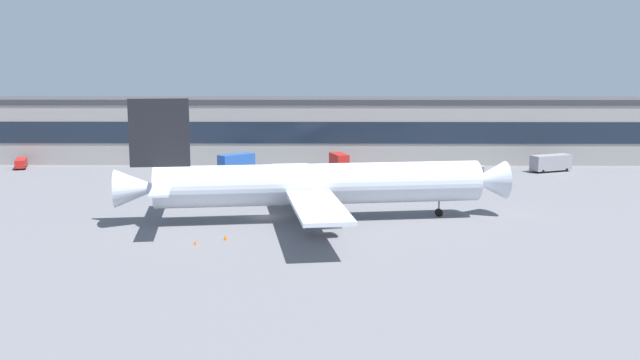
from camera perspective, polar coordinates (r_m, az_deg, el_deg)
name	(u,v)px	position (r m, az deg, el deg)	size (l,w,h in m)	color
ground_plane	(265,217)	(106.65, -4.24, -2.84)	(600.00, 600.00, 0.00)	slate
terminal_building	(287,129)	(163.92, -2.55, 3.89)	(182.14, 14.69, 13.85)	#9E9993
airliner	(313,184)	(103.52, -0.51, -0.32)	(55.01, 46.95, 17.11)	silver
fuel_truck	(550,162)	(155.44, 17.21, 1.30)	(8.82, 5.94, 3.35)	gray
follow_me_car	(472,170)	(147.13, 11.57, 0.79)	(4.69, 2.72, 1.85)	gray
stair_truck	(339,162)	(148.90, 1.48, 1.42)	(4.08, 6.44, 3.55)	red
belt_loader	(21,163)	(165.04, -21.93, 1.23)	(3.87, 6.70, 1.95)	red
catering_truck	(237,164)	(144.74, -6.37, 1.26)	(7.04, 6.81, 4.15)	#2651A5
traffic_cone_0	(195,242)	(91.98, -9.52, -4.74)	(0.45, 0.45, 0.57)	#F2590C
traffic_cone_1	(225,238)	(93.75, -7.26, -4.39)	(0.51, 0.51, 0.64)	#F2590C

